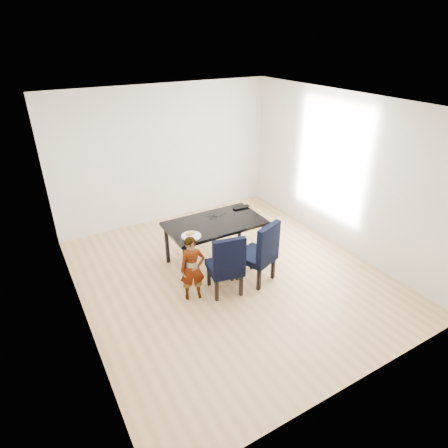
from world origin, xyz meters
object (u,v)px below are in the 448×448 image
chair_right (256,251)px  child (193,269)px  plate (191,236)px  chair_left (225,262)px  laptop (240,206)px  dining_table (215,242)px

chair_right → child: size_ratio=1.03×
plate → child: bearing=-114.5°
chair_left → laptop: (0.95, 1.09, 0.26)m
dining_table → laptop: bearing=23.7°
dining_table → chair_right: (0.30, -0.78, 0.14)m
chair_left → child: 0.49m
plate → laptop: 1.34m
dining_table → child: (-0.75, -0.70, 0.13)m
chair_left → dining_table: bearing=82.2°
chair_left → plate: (-0.27, 0.55, 0.26)m
plate → chair_right: bearing=-32.8°
chair_right → plate: 1.03m
chair_left → plate: chair_left is taller
laptop → plate: bearing=28.2°
child → laptop: size_ratio=3.18×
chair_right → dining_table: bearing=90.4°
child → dining_table: bearing=58.5°
dining_table → child: bearing=-137.0°
child → plate: child is taller
child → laptop: child is taller
child → plate: bearing=81.0°
chair_right → chair_left: bearing=160.5°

